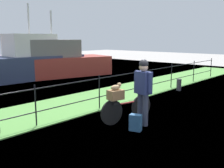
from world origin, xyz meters
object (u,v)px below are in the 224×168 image
(mooring_bollard, at_px, (179,85))
(moored_boat_far, at_px, (31,62))
(backpack_on_paving, at_px, (136,123))
(moored_boat_near, at_px, (53,63))
(cyclist_person, at_px, (143,86))
(bicycle_main, at_px, (126,109))
(wooden_crate, at_px, (116,95))
(terrier_dog, at_px, (116,87))

(mooring_bollard, height_order, moored_boat_far, moored_boat_far)
(backpack_on_paving, distance_m, moored_boat_near, 9.75)
(cyclist_person, distance_m, moored_boat_near, 9.44)
(moored_boat_near, bearing_deg, moored_boat_far, 161.38)
(bicycle_main, relative_size, moored_boat_near, 0.23)
(cyclist_person, bearing_deg, moored_boat_far, 75.73)
(moored_boat_far, bearing_deg, wooden_crate, -107.70)
(wooden_crate, xyz_separation_m, moored_boat_far, (2.75, 8.61, 0.11))
(terrier_dog, relative_size, cyclist_person, 0.19)
(wooden_crate, distance_m, moored_boat_far, 9.04)
(cyclist_person, bearing_deg, wooden_crate, 126.99)
(wooden_crate, distance_m, cyclist_person, 0.73)
(backpack_on_paving, bearing_deg, bicycle_main, -52.76)
(wooden_crate, relative_size, moored_boat_far, 0.07)
(moored_boat_near, height_order, moored_boat_far, moored_boat_far)
(bicycle_main, xyz_separation_m, wooden_crate, (-0.35, 0.08, 0.43))
(mooring_bollard, height_order, moored_boat_near, moored_boat_near)
(bicycle_main, distance_m, wooden_crate, 0.56)
(mooring_bollard, bearing_deg, wooden_crate, -170.35)
(bicycle_main, relative_size, mooring_bollard, 3.30)
(bicycle_main, height_order, cyclist_person, cyclist_person)
(bicycle_main, bearing_deg, cyclist_person, -82.10)
(backpack_on_paving, height_order, moored_boat_near, moored_boat_near)
(bicycle_main, bearing_deg, moored_boat_near, 66.85)
(bicycle_main, xyz_separation_m, backpack_on_paving, (-0.39, -0.60, -0.15))
(bicycle_main, relative_size, cyclist_person, 0.96)
(bicycle_main, bearing_deg, wooden_crate, 167.41)
(mooring_bollard, relative_size, moored_boat_far, 0.09)
(terrier_dog, height_order, cyclist_person, cyclist_person)
(cyclist_person, height_order, backpack_on_paving, cyclist_person)
(wooden_crate, relative_size, backpack_on_paving, 0.96)
(bicycle_main, height_order, moored_boat_near, moored_boat_near)
(bicycle_main, bearing_deg, mooring_bollard, 11.28)
(terrier_dog, xyz_separation_m, mooring_bollard, (5.03, 0.86, -0.73))
(bicycle_main, height_order, terrier_dog, terrier_dog)
(cyclist_person, bearing_deg, terrier_dog, 125.62)
(wooden_crate, xyz_separation_m, mooring_bollard, (5.05, 0.86, -0.53))
(moored_boat_near, bearing_deg, wooden_crate, -115.38)
(bicycle_main, bearing_deg, terrier_dog, 167.41)
(wooden_crate, bearing_deg, bicycle_main, -12.59)
(backpack_on_paving, bearing_deg, moored_boat_near, -43.33)
(terrier_dog, height_order, moored_boat_near, moored_boat_near)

